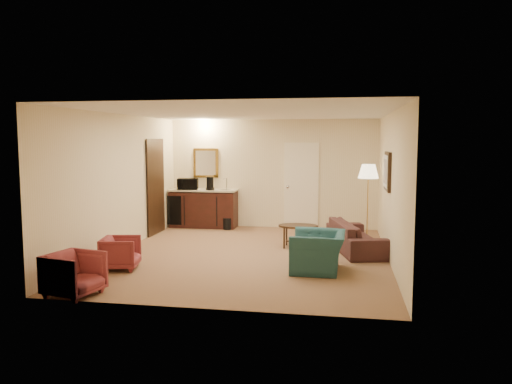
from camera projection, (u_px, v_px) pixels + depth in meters
ground at (250, 255)px, 9.21m from camera, size 6.00×6.00×0.00m
room_walls at (252, 160)px, 9.80m from camera, size 5.02×6.01×2.61m
wetbar_cabinet at (204, 208)px, 12.11m from camera, size 1.64×0.58×0.92m
sofa at (356, 231)px, 9.52m from camera, size 1.02×1.99×0.75m
teal_armchair at (318, 245)px, 8.06m from camera, size 0.65×0.98×0.85m
rose_chair_near at (121, 251)px, 8.18m from camera, size 0.64×0.67×0.59m
rose_chair_far at (74, 272)px, 6.76m from camera, size 0.73×0.76×0.66m
coffee_table at (298, 236)px, 9.82m from camera, size 0.80×0.56×0.45m
floor_lamp at (368, 202)px, 10.50m from camera, size 0.57×0.57×1.62m
waste_bin at (228, 224)px, 11.81m from camera, size 0.28×0.28×0.27m
microwave at (188, 183)px, 12.04m from camera, size 0.53×0.36×0.33m
coffee_maker at (210, 183)px, 11.90m from camera, size 0.20×0.20×0.31m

